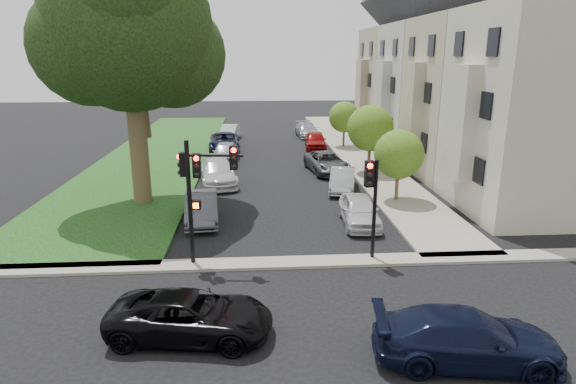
{
  "coord_description": "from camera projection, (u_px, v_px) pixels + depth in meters",
  "views": [
    {
      "loc": [
        -1.37,
        -14.81,
        7.67
      ],
      "look_at": [
        0.0,
        5.0,
        2.0
      ],
      "focal_mm": 30.0,
      "sensor_mm": 36.0,
      "label": 1
    }
  ],
  "objects": [
    {
      "name": "car_cross_far",
      "position": [
        467.0,
        338.0,
        12.31
      ],
      "size": [
        5.0,
        2.55,
        1.39
      ],
      "primitive_type": "imported",
      "rotation": [
        0.0,
        0.0,
        1.44
      ],
      "color": "black",
      "rests_on": "ground"
    },
    {
      "name": "ground",
      "position": [
        298.0,
        288.0,
        16.4
      ],
      "size": [
        140.0,
        140.0,
        0.0
      ],
      "primitive_type": "plane",
      "color": "black",
      "rests_on": "ground"
    },
    {
      "name": "eucalyptus",
      "position": [
        127.0,
        28.0,
        23.32
      ],
      "size": [
        9.23,
        8.37,
        13.07
      ],
      "color": "brown",
      "rests_on": "ground"
    },
    {
      "name": "car_parked_5",
      "position": [
        201.0,
        208.0,
        22.77
      ],
      "size": [
        1.91,
        4.39,
        1.4
      ],
      "primitive_type": "imported",
      "rotation": [
        0.0,
        0.0,
        0.1
      ],
      "color": "#3F4247",
      "rests_on": "ground"
    },
    {
      "name": "car_parked_7",
      "position": [
        225.0,
        152.0,
        35.47
      ],
      "size": [
        1.98,
        4.44,
        1.48
      ],
      "primitive_type": "imported",
      "rotation": [
        0.0,
        0.0,
        -0.05
      ],
      "color": "#999BA0",
      "rests_on": "ground"
    },
    {
      "name": "car_parked_6",
      "position": [
        218.0,
        172.0,
        29.5
      ],
      "size": [
        2.86,
        5.41,
        1.49
      ],
      "primitive_type": "imported",
      "rotation": [
        0.0,
        0.0,
        0.15
      ],
      "color": "silver",
      "rests_on": "ground"
    },
    {
      "name": "house_b",
      "position": [
        474.0,
        67.0,
        30.19
      ],
      "size": [
        7.7,
        7.55,
        15.97
      ],
      "color": "#ABA499",
      "rests_on": "ground"
    },
    {
      "name": "house_a",
      "position": [
        543.0,
        71.0,
        23.0
      ],
      "size": [
        7.7,
        7.55,
        15.97
      ],
      "color": "tan",
      "rests_on": "ground"
    },
    {
      "name": "car_parked_2",
      "position": [
        327.0,
        162.0,
        32.45
      ],
      "size": [
        2.91,
        5.17,
        1.36
      ],
      "primitive_type": "imported",
      "rotation": [
        0.0,
        0.0,
        0.14
      ],
      "color": "#3F4247",
      "rests_on": "ground"
    },
    {
      "name": "small_tree_a",
      "position": [
        399.0,
        154.0,
        25.39
      ],
      "size": [
        2.62,
        2.62,
        3.94
      ],
      "color": "brown",
      "rests_on": "ground"
    },
    {
      "name": "car_parked_3",
      "position": [
        316.0,
        140.0,
        40.62
      ],
      "size": [
        2.03,
        4.36,
        1.45
      ],
      "primitive_type": "imported",
      "rotation": [
        0.0,
        0.0,
        -0.08
      ],
      "color": "maroon",
      "rests_on": "ground"
    },
    {
      "name": "house_c",
      "position": [
        431.0,
        65.0,
        37.39
      ],
      "size": [
        7.7,
        7.55,
        15.97
      ],
      "color": "#B8B8B8",
      "rests_on": "ground"
    },
    {
      "name": "traffic_signal_secondary",
      "position": [
        372.0,
        191.0,
        17.94
      ],
      "size": [
        0.52,
        0.42,
        3.96
      ],
      "color": "black",
      "rests_on": "ground"
    },
    {
      "name": "car_cross_near",
      "position": [
        191.0,
        316.0,
        13.46
      ],
      "size": [
        4.82,
        2.68,
        1.27
      ],
      "primitive_type": "imported",
      "rotation": [
        0.0,
        0.0,
        1.44
      ],
      "color": "black",
      "rests_on": "ground"
    },
    {
      "name": "car_parked_1",
      "position": [
        342.0,
        180.0,
        28.03
      ],
      "size": [
        2.18,
        4.17,
        1.31
      ],
      "primitive_type": "imported",
      "rotation": [
        0.0,
        0.0,
        -0.21
      ],
      "color": "#999BA0",
      "rests_on": "ground"
    },
    {
      "name": "grass_strip",
      "position": [
        161.0,
        153.0,
        38.81
      ],
      "size": [
        8.0,
        44.0,
        0.12
      ],
      "primitive_type": "cube",
      "color": "black",
      "rests_on": "ground"
    },
    {
      "name": "car_parked_0",
      "position": [
        359.0,
        210.0,
        22.42
      ],
      "size": [
        1.78,
        4.08,
        1.37
      ],
      "primitive_type": "imported",
      "rotation": [
        0.0,
        0.0,
        -0.04
      ],
      "color": "silver",
      "rests_on": "ground"
    },
    {
      "name": "house_d",
      "position": [
        403.0,
        63.0,
        44.58
      ],
      "size": [
        7.7,
        7.55,
        15.97
      ],
      "color": "gray",
      "rests_on": "ground"
    },
    {
      "name": "car_parked_4",
      "position": [
        307.0,
        130.0,
        46.62
      ],
      "size": [
        2.17,
        4.75,
        1.35
      ],
      "primitive_type": "imported",
      "rotation": [
        0.0,
        0.0,
        0.06
      ],
      "color": "#999BA0",
      "rests_on": "ground"
    },
    {
      "name": "sidewalk_right",
      "position": [
        353.0,
        150.0,
        39.86
      ],
      "size": [
        3.5,
        44.0,
        0.12
      ],
      "primitive_type": "cube",
      "color": "gray",
      "rests_on": "ground"
    },
    {
      "name": "traffic_signal_main",
      "position": [
        199.0,
        181.0,
        17.41
      ],
      "size": [
        2.33,
        0.61,
        4.77
      ],
      "color": "black",
      "rests_on": "ground"
    },
    {
      "name": "car_parked_8",
      "position": [
        224.0,
        142.0,
        40.02
      ],
      "size": [
        2.65,
        5.33,
        1.45
      ],
      "primitive_type": "imported",
      "rotation": [
        0.0,
        0.0,
        0.05
      ],
      "color": "black",
      "rests_on": "ground"
    },
    {
      "name": "car_parked_9",
      "position": [
        230.0,
        132.0,
        45.18
      ],
      "size": [
        1.96,
        4.26,
        1.35
      ],
      "primitive_type": "imported",
      "rotation": [
        0.0,
        0.0,
        -0.13
      ],
      "color": "silver",
      "rests_on": "ground"
    },
    {
      "name": "sidewalk_cross",
      "position": [
        293.0,
        262.0,
        18.3
      ],
      "size": [
        60.0,
        1.0,
        0.12
      ],
      "primitive_type": "cube",
      "color": "gray",
      "rests_on": "ground"
    },
    {
      "name": "small_tree_b",
      "position": [
        370.0,
        128.0,
        31.52
      ],
      "size": [
        3.05,
        3.05,
        4.57
      ],
      "color": "brown",
      "rests_on": "ground"
    },
    {
      "name": "small_tree_c",
      "position": [
        344.0,
        117.0,
        40.63
      ],
      "size": [
        2.62,
        2.62,
        3.93
      ],
      "color": "brown",
      "rests_on": "ground"
    }
  ]
}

